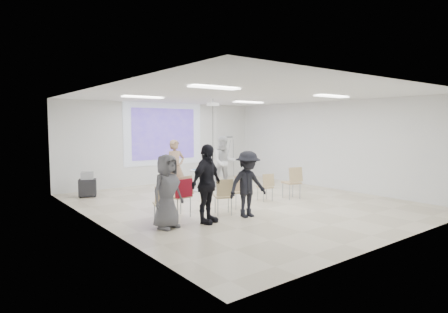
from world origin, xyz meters
TOP-DOWN VIEW (x-y plane):
  - floor at (0.00, 0.00)m, footprint 8.00×9.00m
  - ceiling at (0.00, 0.00)m, footprint 8.00×9.00m
  - wall_back at (0.00, 4.55)m, footprint 8.00×0.10m
  - wall_left at (-4.05, 0.00)m, footprint 0.10×9.00m
  - wall_right at (4.05, 0.00)m, footprint 0.10×9.00m
  - projection_halo at (0.00, 4.49)m, footprint 3.20×0.01m
  - projection_image at (0.00, 4.47)m, footprint 2.60×0.01m
  - pedestal_table at (0.05, 2.24)m, footprint 0.61×0.61m
  - player_left at (-0.88, 2.14)m, footprint 0.72×0.49m
  - player_right at (1.11, 2.25)m, footprint 1.20×1.11m
  - controller_left at (-0.70, 2.39)m, footprint 0.04×0.12m
  - controller_right at (0.93, 2.50)m, footprint 0.09×0.12m
  - chair_far_left at (-2.80, -0.62)m, footprint 0.50×0.52m
  - chair_left_mid at (-2.22, -0.45)m, footprint 0.52×0.55m
  - chair_left_inner at (-1.28, -0.88)m, footprint 0.56×0.58m
  - chair_center at (-0.51, -0.58)m, footprint 0.52×0.54m
  - chair_right_inner at (0.69, -0.30)m, footprint 0.43×0.46m
  - chair_right_far at (1.53, -0.55)m, footprint 0.54×0.57m
  - red_jacket at (-2.23, -0.58)m, footprint 0.45×0.15m
  - laptop at (-1.25, -0.79)m, footprint 0.40×0.35m
  - audience_left at (-2.03, -1.22)m, footprint 1.36×1.10m
  - audience_mid at (-0.95, -1.36)m, footprint 1.20×0.71m
  - audience_outer at (-2.93, -1.06)m, footprint 0.98×0.77m
  - flipchart_easel at (2.77, 4.15)m, footprint 0.72×0.56m
  - av_cart at (-3.18, 3.50)m, footprint 0.62×0.56m
  - ceiling_projector at (0.10, 1.49)m, footprint 0.30×0.25m
  - fluor_panel_nw at (-2.00, 2.00)m, footprint 1.20×0.30m
  - fluor_panel_ne at (2.00, 2.00)m, footprint 1.20×0.30m
  - fluor_panel_sw at (-2.00, -1.50)m, footprint 1.20×0.30m
  - fluor_panel_se at (2.00, -1.50)m, footprint 1.20×0.30m

SIDE VIEW (x-z plane):
  - floor at x=0.00m, z-range -0.10..0.00m
  - av_cart at x=-3.18m, z-range -0.03..0.73m
  - pedestal_table at x=0.05m, z-range 0.04..0.77m
  - chair_right_inner at x=0.69m, z-range 0.07..0.87m
  - laptop at x=-1.25m, z-range 0.46..0.49m
  - chair_far_left at x=-2.80m, z-range 0.08..0.92m
  - chair_center at x=-0.51m, z-range 0.08..0.95m
  - chair_left_inner at x=-1.28m, z-range 0.08..0.97m
  - chair_right_far at x=1.53m, z-range 0.09..1.04m
  - chair_left_mid at x=-2.22m, z-range 0.09..1.08m
  - red_jacket at x=-2.23m, z-range 0.51..0.93m
  - audience_outer at x=-2.93m, z-range 0.00..1.77m
  - audience_mid at x=-0.95m, z-range 0.00..1.78m
  - player_left at x=-0.88m, z-range 0.00..1.96m
  - player_right at x=1.11m, z-range 0.00..1.98m
  - audience_left at x=-2.03m, z-range 0.00..2.02m
  - flipchart_easel at x=2.77m, z-range 0.40..2.11m
  - controller_left at x=-0.70m, z-range 1.27..1.31m
  - controller_right at x=0.93m, z-range 1.32..1.36m
  - wall_back at x=0.00m, z-range 0.00..3.00m
  - wall_left at x=-4.05m, z-range 0.00..3.00m
  - wall_right at x=4.05m, z-range 0.00..3.00m
  - projection_halo at x=0.00m, z-range 0.70..3.00m
  - projection_image at x=0.00m, z-range 0.90..2.80m
  - ceiling_projector at x=0.10m, z-range 1.19..4.19m
  - fluor_panel_nw at x=-2.00m, z-range 2.96..2.98m
  - fluor_panel_ne at x=2.00m, z-range 2.96..2.98m
  - fluor_panel_sw at x=-2.00m, z-range 2.96..2.98m
  - fluor_panel_se at x=2.00m, z-range 2.96..2.98m
  - ceiling at x=0.00m, z-range 3.00..3.10m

